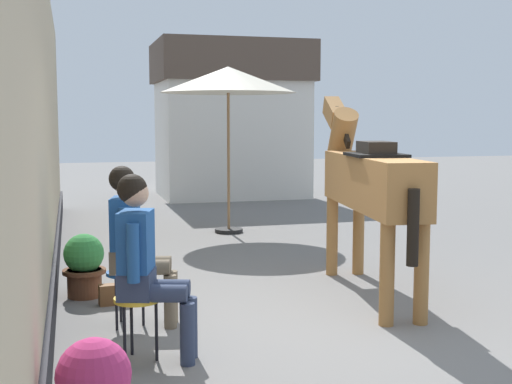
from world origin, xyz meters
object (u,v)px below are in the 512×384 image
object	(u,v)px
seated_visitor_near	(145,258)
flower_planter_far	(84,264)
seated_visitor_far	(133,237)
cafe_parasol	(228,81)
saddled_horse_center	(368,181)
satchel_bag	(114,294)

from	to	relation	value
seated_visitor_near	flower_planter_far	distance (m)	2.08
seated_visitor_far	cafe_parasol	distance (m)	5.13
saddled_horse_center	satchel_bag	bearing A→B (deg)	174.63
saddled_horse_center	cafe_parasol	bearing A→B (deg)	97.42
saddled_horse_center	satchel_bag	distance (m)	2.76
saddled_horse_center	flower_planter_far	xyz separation A→B (m)	(-2.80, 0.62, -0.82)
seated_visitor_far	saddled_horse_center	world-z (taller)	saddled_horse_center
saddled_horse_center	cafe_parasol	distance (m)	4.22
seated_visitor_near	flower_planter_far	xyz separation A→B (m)	(-0.40, 2.00, -0.44)
flower_planter_far	cafe_parasol	world-z (taller)	cafe_parasol
flower_planter_far	saddled_horse_center	bearing A→B (deg)	-12.40
seated_visitor_far	cafe_parasol	world-z (taller)	cafe_parasol
seated_visitor_near	cafe_parasol	size ratio (longest dim) A/B	0.54
saddled_horse_center	satchel_bag	size ratio (longest dim) A/B	10.67
seated_visitor_near	saddled_horse_center	distance (m)	2.79
seated_visitor_near	satchel_bag	size ratio (longest dim) A/B	4.96
satchel_bag	seated_visitor_near	bearing A→B (deg)	88.82
satchel_bag	flower_planter_far	bearing A→B (deg)	-61.06
saddled_horse_center	seated_visitor_far	bearing A→B (deg)	-168.42
seated_visitor_far	satchel_bag	size ratio (longest dim) A/B	4.96
seated_visitor_far	cafe_parasol	bearing A→B (deg)	67.30
seated_visitor_near	seated_visitor_far	distance (m)	0.89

